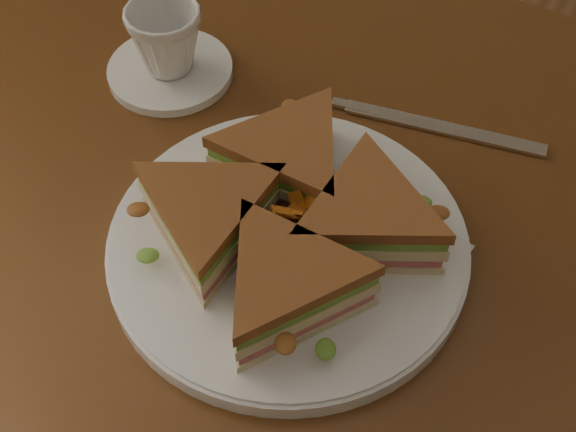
{
  "coord_description": "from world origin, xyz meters",
  "views": [
    {
      "loc": [
        0.17,
        -0.4,
        1.32
      ],
      "look_at": [
        -0.02,
        -0.04,
        0.8
      ],
      "focal_mm": 50.0,
      "sensor_mm": 36.0,
      "label": 1
    }
  ],
  "objects_px": {
    "knife": "(429,126)",
    "coffee_cup": "(166,40)",
    "plate": "(288,246)",
    "sandwich_wedges": "(288,220)",
    "table": "(330,290)",
    "saucer": "(170,71)",
    "spoon": "(343,178)"
  },
  "relations": [
    {
      "from": "plate",
      "to": "table",
      "type": "bearing_deg",
      "value": 59.99
    },
    {
      "from": "knife",
      "to": "saucer",
      "type": "bearing_deg",
      "value": -178.05
    },
    {
      "from": "spoon",
      "to": "saucer",
      "type": "bearing_deg",
      "value": 176.94
    },
    {
      "from": "plate",
      "to": "sandwich_wedges",
      "type": "bearing_deg",
      "value": 0.0
    },
    {
      "from": "knife",
      "to": "coffee_cup",
      "type": "bearing_deg",
      "value": -178.05
    },
    {
      "from": "spoon",
      "to": "saucer",
      "type": "relative_size",
      "value": 1.4
    },
    {
      "from": "table",
      "to": "spoon",
      "type": "relative_size",
      "value": 6.56
    },
    {
      "from": "spoon",
      "to": "knife",
      "type": "bearing_deg",
      "value": 76.15
    },
    {
      "from": "table",
      "to": "saucer",
      "type": "distance_m",
      "value": 0.28
    },
    {
      "from": "plate",
      "to": "sandwich_wedges",
      "type": "relative_size",
      "value": 0.99
    },
    {
      "from": "plate",
      "to": "saucer",
      "type": "relative_size",
      "value": 2.38
    },
    {
      "from": "sandwich_wedges",
      "to": "coffee_cup",
      "type": "height_order",
      "value": "coffee_cup"
    },
    {
      "from": "plate",
      "to": "knife",
      "type": "height_order",
      "value": "plate"
    },
    {
      "from": "plate",
      "to": "saucer",
      "type": "distance_m",
      "value": 0.26
    },
    {
      "from": "knife",
      "to": "coffee_cup",
      "type": "height_order",
      "value": "coffee_cup"
    },
    {
      "from": "sandwich_wedges",
      "to": "spoon",
      "type": "height_order",
      "value": "sandwich_wedges"
    },
    {
      "from": "coffee_cup",
      "to": "table",
      "type": "bearing_deg",
      "value": -44.54
    },
    {
      "from": "knife",
      "to": "coffee_cup",
      "type": "xyz_separation_m",
      "value": [
        -0.27,
        -0.06,
        0.04
      ]
    },
    {
      "from": "table",
      "to": "saucer",
      "type": "height_order",
      "value": "saucer"
    },
    {
      "from": "coffee_cup",
      "to": "spoon",
      "type": "bearing_deg",
      "value": -33.72
    },
    {
      "from": "sandwich_wedges",
      "to": "coffee_cup",
      "type": "distance_m",
      "value": 0.26
    },
    {
      "from": "plate",
      "to": "saucer",
      "type": "height_order",
      "value": "plate"
    },
    {
      "from": "spoon",
      "to": "coffee_cup",
      "type": "bearing_deg",
      "value": 176.94
    },
    {
      "from": "sandwich_wedges",
      "to": "saucer",
      "type": "relative_size",
      "value": 2.4
    },
    {
      "from": "plate",
      "to": "knife",
      "type": "distance_m",
      "value": 0.21
    },
    {
      "from": "spoon",
      "to": "knife",
      "type": "distance_m",
      "value": 0.11
    },
    {
      "from": "spoon",
      "to": "knife",
      "type": "height_order",
      "value": "spoon"
    },
    {
      "from": "table",
      "to": "spoon",
      "type": "xyz_separation_m",
      "value": [
        -0.02,
        0.05,
        0.1
      ]
    },
    {
      "from": "table",
      "to": "sandwich_wedges",
      "type": "bearing_deg",
      "value": -120.01
    },
    {
      "from": "sandwich_wedges",
      "to": "spoon",
      "type": "distance_m",
      "value": 0.1
    },
    {
      "from": "knife",
      "to": "sandwich_wedges",
      "type": "bearing_deg",
      "value": -114.0
    },
    {
      "from": "sandwich_wedges",
      "to": "spoon",
      "type": "xyz_separation_m",
      "value": [
        0.01,
        0.1,
        -0.04
      ]
    }
  ]
}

